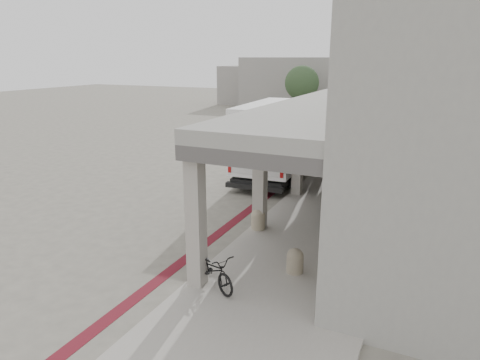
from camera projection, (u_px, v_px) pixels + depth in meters
The scene contains 13 objects.
ground at pixel (197, 226), 14.53m from camera, with size 120.00×120.00×0.00m, color #686359.
bike_lane_stripe at pixel (247, 211), 15.86m from camera, with size 0.35×40.00×0.01m, color maroon.
sidewalk at pixel (311, 245), 12.89m from camera, with size 4.40×28.00×0.12m, color gray.
transit_building at pixel (432, 121), 14.74m from camera, with size 7.60×17.00×7.00m.
distant_backdrop at pixel (342, 84), 46.20m from camera, with size 28.00×10.00×6.50m.
tree_left at pixel (302, 83), 40.07m from camera, with size 3.20×3.20×4.80m.
tree_mid at pixel (382, 84), 38.97m from camera, with size 3.20×3.20×4.80m.
fedex_truck at pixel (282, 136), 20.61m from camera, with size 2.97×8.32×3.50m.
bench at pixel (338, 215), 14.22m from camera, with size 0.63×2.06×0.48m.
bollard_near at pixel (295, 260), 11.06m from camera, with size 0.44×0.44×0.66m.
bollard_far at pixel (258, 219), 13.88m from camera, with size 0.46×0.46×0.68m.
utility_cabinet at pixel (353, 194), 16.02m from camera, with size 0.42×0.57×0.94m, color slate.
bicycle_black at pixel (212, 269), 10.34m from camera, with size 0.60×1.72×0.90m, color black.
Camera 1 is at (7.05, -11.64, 5.51)m, focal length 32.00 mm.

